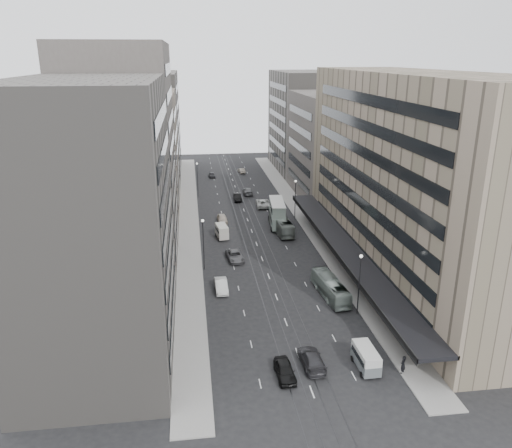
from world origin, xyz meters
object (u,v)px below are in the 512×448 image
double_decker (277,213)px  sedan_2 (235,256)px  bus_far (282,224)px  bus_near (330,288)px  panel_van (222,231)px  pedestrian (403,365)px  vw_microbus (366,358)px  sedan_0 (285,370)px  sedan_1 (221,286)px

double_decker → sedan_2: 19.14m
bus_far → double_decker: bearing=-89.4°
bus_near → panel_van: 28.92m
panel_van → pedestrian: size_ratio=2.07×
bus_far → sedan_2: 16.29m
bus_near → panel_van: (-13.42, 25.62, 0.00)m
bus_far → panel_van: 11.71m
panel_van → sedan_2: (1.40, -10.72, -0.65)m
bus_far → double_decker: double_decker is taller
bus_near → sedan_2: 19.16m
pedestrian → double_decker: bearing=-124.4°
double_decker → sedan_2: double_decker is taller
double_decker → pedestrian: 49.91m
bus_far → sedan_2: bus_far is taller
vw_microbus → sedan_0: (-8.90, -0.33, -0.56)m
bus_far → vw_microbus: 44.64m
double_decker → sedan_0: (-7.59, -48.49, -1.97)m
bus_far → pedestrian: 46.34m
bus_near → vw_microbus: (-0.83, -16.99, -0.04)m
panel_van → bus_far: bearing=1.9°
bus_near → sedan_2: (-12.02, 14.90, -0.65)m
sedan_0 → sedan_2: 32.30m
vw_microbus → panel_van: size_ratio=1.07×
sedan_0 → pedestrian: 12.52m
bus_near → bus_far: size_ratio=0.92×
sedan_0 → sedan_1: (-5.27, 21.20, 0.01)m
vw_microbus → pedestrian: size_ratio=2.22×
bus_far → sedan_0: bearing=76.5°
sedan_0 → sedan_2: (-2.28, 32.22, -0.04)m
double_decker → vw_microbus: 48.20m
sedan_0 → pedestrian: bearing=-6.7°
bus_near → sedan_2: bus_near is taller
sedan_0 → panel_van: bearing=93.5°
double_decker → pedestrian: (4.87, -49.65, -1.59)m
bus_near → sedan_2: bearing=-56.6°
bus_near → vw_microbus: bus_near is taller
double_decker → vw_microbus: (1.31, -48.16, -1.40)m
bus_near → bus_far: (-1.89, 27.63, 0.12)m
vw_microbus → bus_near: bearing=86.4°
sedan_1 → pedestrian: size_ratio=2.39×
vw_microbus → sedan_2: 33.81m
vw_microbus → panel_van: panel_van is taller
vw_microbus → sedan_2: bearing=108.6°
bus_near → vw_microbus: size_ratio=2.21×
bus_near → pedestrian: (2.73, -18.48, -0.22)m
sedan_0 → bus_near: bearing=59.3°
bus_far → sedan_0: (-7.85, -44.95, -0.72)m
vw_microbus → double_decker: bearing=90.8°
bus_near → panel_van: bus_near is taller
bus_near → panel_van: bearing=-67.8°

